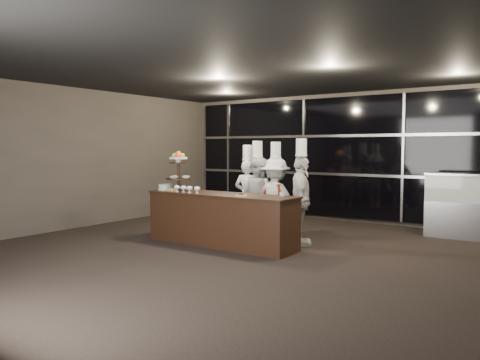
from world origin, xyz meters
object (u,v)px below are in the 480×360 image
Objects in this scene: chef_c at (276,198)px; chef_b at (257,196)px; buffet_counter at (221,219)px; chef_d at (301,200)px; chef_a at (247,195)px; display_stand at (178,168)px; display_case at (464,202)px; layer_cake at (165,187)px.

chef_b is at bearing -176.12° from chef_c.
buffet_counter is 1.51× the size of chef_d.
chef_a is 0.80m from chef_c.
buffet_counter is 3.81× the size of display_stand.
chef_d reaches higher than display_stand.
chef_d is at bearing -132.93° from display_case.
display_stand is 2.48× the size of layer_cake.
display_case is at bearing 47.07° from chef_d.
layer_cake is 1.77m from chef_b.
chef_a is 0.94× the size of chef_d.
layer_cake is 0.16× the size of chef_b.
chef_a is at bearing -151.95° from display_case.
chef_c is (1.80, 1.09, -0.19)m from layer_cake.
chef_c reaches higher than display_case.
chef_a is at bearing 59.70° from display_stand.
chef_d reaches higher than chef_c.
chef_d is (1.16, 0.80, 0.35)m from buffet_counter.
display_stand is 0.40× the size of chef_b.
display_stand is at bearing -120.30° from chef_a.
chef_c is at bearing -14.88° from chef_a.
display_stand is at bearing -179.99° from buffet_counter.
chef_a is at bearing 51.74° from layer_cake.
layer_cake is at bearing -160.93° from chef_d.
chef_a is 0.96× the size of chef_b.
layer_cake is 0.16× the size of chef_d.
chef_a is (-3.66, -1.95, 0.09)m from display_case.
buffet_counter is at bearing -115.88° from chef_c.
layer_cake is at bearing -170.34° from display_stand.
chef_a is 1.50m from chef_d.
chef_d is at bearing 34.54° from buffet_counter.
chef_c is at bearing 31.15° from layer_cake.
display_stand is 2.36m from chef_d.
layer_cake is at bearing -142.99° from chef_b.
chef_b reaches higher than layer_cake.
layer_cake reaches higher than buffet_counter.
display_case is (4.39, 3.19, -0.65)m from display_stand.
display_stand is 0.42× the size of chef_a.
buffet_counter is 1.39m from layer_cake.
display_stand reaches higher than buffet_counter.
layer_cake is 0.23× the size of display_case.
chef_b is at bearing 42.23° from display_stand.
display_case is 3.60m from chef_c.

